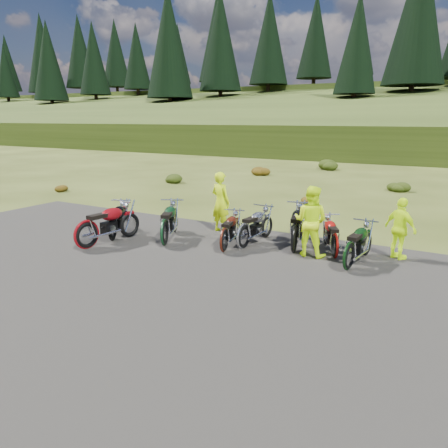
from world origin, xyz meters
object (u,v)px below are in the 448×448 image
Objects in this scene: motorcycle_0 at (113,242)px; motorcycle_7 at (348,271)px; person_middle at (221,203)px; motorcycle_3 at (243,250)px.

motorcycle_0 is 1.01× the size of motorcycle_7.
motorcycle_3 is at bearing 152.20° from person_middle.
person_middle is at bearing 75.24° from motorcycle_7.
motorcycle_3 is at bearing 89.36° from motorcycle_7.
motorcycle_7 is (3.00, -0.29, 0.00)m from motorcycle_3.
person_middle is (-4.53, 1.62, 0.96)m from motorcycle_7.
motorcycle_7 is at bearing -110.25° from motorcycle_0.
motorcycle_0 is 6.81m from motorcycle_7.
person_middle reaches higher than motorcycle_0.
motorcycle_0 is at bearing 111.09° from motorcycle_3.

